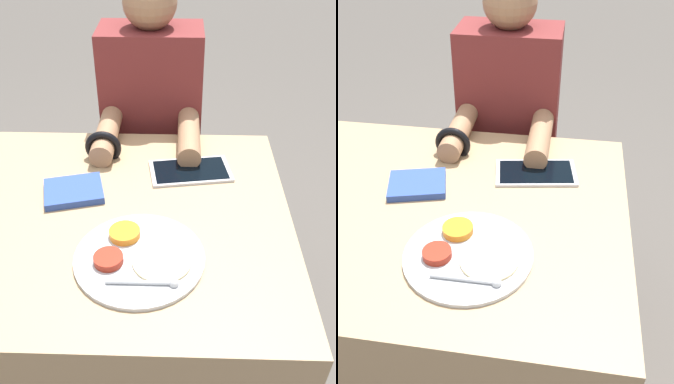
{
  "view_description": "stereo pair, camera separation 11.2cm",
  "coord_description": "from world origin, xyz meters",
  "views": [
    {
      "loc": [
        0.2,
        -0.89,
        1.49
      ],
      "look_at": [
        0.18,
        0.01,
        0.81
      ],
      "focal_mm": 42.0,
      "sensor_mm": 36.0,
      "label": 1
    },
    {
      "loc": [
        0.32,
        -0.88,
        1.49
      ],
      "look_at": [
        0.18,
        0.01,
        0.81
      ],
      "focal_mm": 42.0,
      "sensor_mm": 36.0,
      "label": 2
    }
  ],
  "objects": [
    {
      "name": "person_diner",
      "position": [
        0.1,
        0.57,
        0.58
      ],
      "size": [
        0.36,
        0.48,
        1.22
      ],
      "color": "black",
      "rests_on": "ground_plane"
    },
    {
      "name": "ground_plane",
      "position": [
        0.0,
        0.0,
        0.0
      ],
      "size": [
        12.0,
        12.0,
        0.0
      ],
      "primitive_type": "plane",
      "color": "#4C4742"
    },
    {
      "name": "dining_table",
      "position": [
        0.0,
        0.0,
        0.38
      ],
      "size": [
        0.99,
        0.83,
        0.75
      ],
      "color": "#9E7F5B",
      "rests_on": "ground_plane"
    },
    {
      "name": "red_notebook",
      "position": [
        -0.08,
        0.08,
        0.76
      ],
      "size": [
        0.18,
        0.16,
        0.02
      ],
      "color": "silver",
      "rests_on": "dining_table"
    },
    {
      "name": "thali_tray",
      "position": [
        0.12,
        -0.16,
        0.76
      ],
      "size": [
        0.3,
        0.3,
        0.03
      ],
      "color": "#B7BABF",
      "rests_on": "dining_table"
    },
    {
      "name": "tablet_device",
      "position": [
        0.24,
        0.19,
        0.76
      ],
      "size": [
        0.25,
        0.17,
        0.01
      ],
      "color": "#B7B7BC",
      "rests_on": "dining_table"
    }
  ]
}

